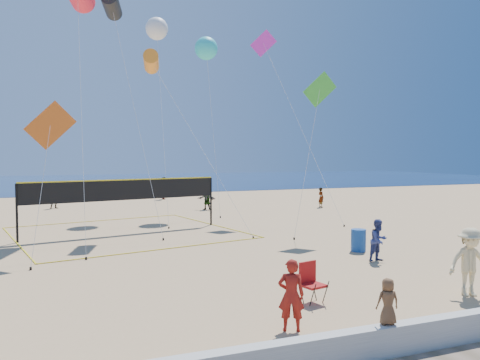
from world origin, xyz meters
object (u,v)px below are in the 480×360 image
object	(u,v)px
camp_chair	(311,280)
trash_barrel	(358,240)
woman	(291,295)
volleyball_net	(125,196)

from	to	relation	value
camp_chair	trash_barrel	distance (m)	7.17
woman	camp_chair	distance (m)	2.15
volleyball_net	trash_barrel	bearing A→B (deg)	-56.28
trash_barrel	volleyball_net	world-z (taller)	volleyball_net
camp_chair	trash_barrel	size ratio (longest dim) A/B	1.32
woman	trash_barrel	world-z (taller)	woman
camp_chair	woman	bearing A→B (deg)	-144.38
woman	volleyball_net	xyz separation A→B (m)	(-1.68, 14.67, 1.06)
camp_chair	trash_barrel	xyz separation A→B (m)	(5.08, 5.06, -0.15)
camp_chair	volleyball_net	size ratio (longest dim) A/B	0.10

